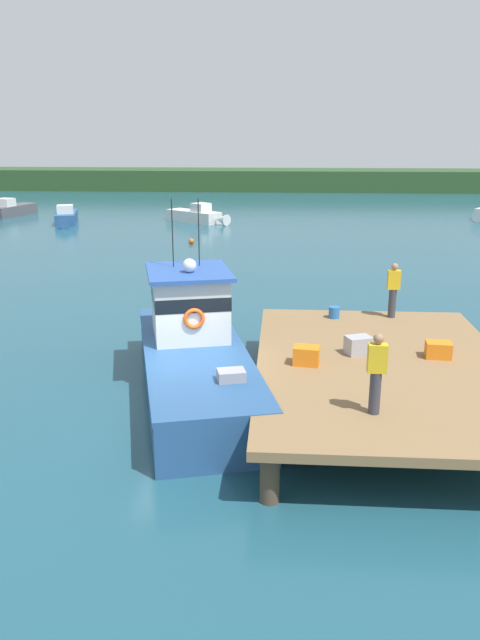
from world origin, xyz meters
name	(u,v)px	position (x,y,z in m)	size (l,w,h in m)	color
ground_plane	(185,403)	(0.00, 0.00, 0.00)	(200.00, 200.00, 0.00)	#1E4C5B
dock	(383,368)	(4.80, 0.00, 1.07)	(6.00, 9.00, 1.20)	#4C3D2D
main_fishing_boat	(193,350)	(0.06, 1.16, 1.01)	(4.46, 9.94, 4.80)	#285184
crate_single_by_cleat	(306,355)	(2.96, -0.22, 1.42)	(0.60, 0.44, 0.44)	orange
crate_single_far	(438,350)	(6.18, 0.47, 1.40)	(0.60, 0.44, 0.39)	orange
crate_stack_mid_dock	(358,345)	(4.27, 0.59, 1.42)	(0.60, 0.44, 0.45)	#9E9EA3
bait_bucket	(334,312)	(3.92, 3.68, 1.37)	(0.32, 0.32, 0.34)	#2866B2
deckhand_by_the_boat	(393,289)	(5.62, 3.88, 2.06)	(0.36, 0.22, 1.63)	#383842
deckhand_further_back	(376,372)	(4.18, -2.80, 2.06)	(0.36, 0.22, 1.63)	#383842
moored_boat_near_channel	(66,217)	(-13.85, 31.30, 0.49)	(2.54, 5.66, 1.42)	#285184
moored_boat_far_left	(197,216)	(-4.13, 32.70, 0.50)	(5.29, 4.40, 1.47)	silver
moored_boat_outer_mooring	(9,210)	(-19.95, 35.22, 0.51)	(2.56, 5.92, 1.48)	#4C4C51
mooring_buoy_channel_marker	(220,285)	(-0.30, 11.69, 0.21)	(0.42, 0.42, 0.42)	red
mooring_buoy_spare_mooring	(191,241)	(-3.18, 23.02, 0.17)	(0.34, 0.34, 0.34)	#EA5B19
far_shoreline	(264,180)	(0.00, 62.00, 1.20)	(120.00, 8.00, 2.40)	#284723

